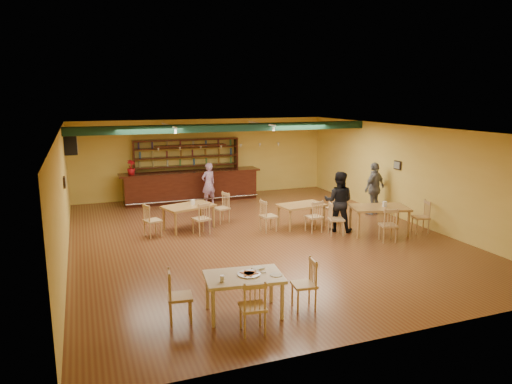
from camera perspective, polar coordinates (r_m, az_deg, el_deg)
name	(u,v)px	position (r m, az deg, el deg)	size (l,w,h in m)	color
floor	(258,236)	(13.26, 0.29, -5.41)	(12.00, 12.00, 0.00)	brown
ceiling_beam	(228,128)	(15.36, -3.46, 7.81)	(10.00, 0.30, 0.25)	black
track_rail_left	(169,126)	(15.52, -10.56, 7.94)	(0.05, 2.50, 0.05)	white
track_rail_right	(261,124)	(16.38, 0.64, 8.32)	(0.05, 2.50, 0.05)	white
ac_unit	(71,145)	(16.12, -21.58, 5.35)	(0.34, 0.70, 0.48)	white
picture_left	(64,182)	(13.04, -22.26, 1.10)	(0.04, 0.34, 0.28)	black
picture_right	(397,165)	(15.73, 16.81, 3.14)	(0.04, 0.34, 0.28)	black
bar_counter	(191,186)	(17.73, -7.88, 0.72)	(5.21, 0.85, 1.13)	black
back_bar_hutch	(187,169)	(18.24, -8.37, 2.84)	(4.03, 0.40, 2.28)	black
poinsettia	(131,167)	(17.26, -14.95, 2.91)	(0.29, 0.29, 0.52)	#B51018
dining_table_a	(189,217)	(14.03, -8.16, -3.04)	(1.44, 0.86, 0.72)	#A5723A
dining_table_b	(301,215)	(14.24, 5.51, -2.83)	(1.37, 0.82, 0.69)	#A5723A
dining_table_d	(379,220)	(13.88, 14.69, -3.33)	(1.59, 0.95, 0.79)	#A5723A
near_table	(244,295)	(8.65, -1.48, -12.37)	(1.38, 0.89, 0.74)	#CCBB89
pizza_tray	(249,274)	(8.53, -0.86, -9.96)	(0.40, 0.40, 0.01)	silver
parmesan_shaker	(222,279)	(8.23, -4.12, -10.47)	(0.07, 0.07, 0.11)	#EAE5C6
napkin_stack	(258,268)	(8.78, 0.23, -9.26)	(0.20, 0.15, 0.03)	white
pizza_server	(256,272)	(8.62, -0.03, -9.66)	(0.32, 0.09, 0.00)	silver
side_plate	(276,275)	(8.51, 2.45, -10.03)	(0.22, 0.22, 0.01)	white
patron_bar	(208,184)	(17.01, -5.80, 0.99)	(0.56, 0.37, 1.53)	#A355B8
patron_right_a	(339,201)	(13.81, 10.00, -1.14)	(0.85, 0.66, 1.76)	black
patron_right_b	(374,188)	(16.04, 14.19, 0.43)	(1.02, 0.42, 1.74)	slate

